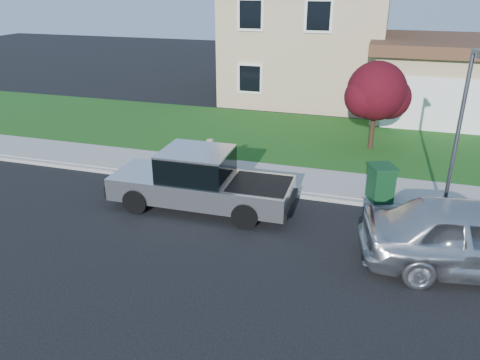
% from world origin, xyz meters
% --- Properties ---
extents(ground, '(80.00, 80.00, 0.00)m').
position_xyz_m(ground, '(0.00, 0.00, 0.00)').
color(ground, black).
rests_on(ground, ground).
extents(curb, '(40.00, 0.20, 0.12)m').
position_xyz_m(curb, '(1.00, 2.90, 0.06)').
color(curb, gray).
rests_on(curb, ground).
extents(sidewalk, '(40.00, 2.00, 0.15)m').
position_xyz_m(sidewalk, '(1.00, 4.00, 0.07)').
color(sidewalk, gray).
rests_on(sidewalk, ground).
extents(lawn, '(40.00, 7.00, 0.10)m').
position_xyz_m(lawn, '(1.00, 8.50, 0.05)').
color(lawn, '#1D4914').
rests_on(lawn, ground).
extents(house, '(14.00, 11.30, 6.85)m').
position_xyz_m(house, '(1.31, 16.38, 3.17)').
color(house, tan).
rests_on(house, ground).
extents(pickup_truck, '(5.33, 2.06, 1.74)m').
position_xyz_m(pickup_truck, '(-0.52, 1.39, 0.81)').
color(pickup_truck, black).
rests_on(pickup_truck, ground).
extents(woman, '(0.64, 0.52, 1.67)m').
position_xyz_m(woman, '(-0.67, 2.60, 0.79)').
color(woman, tan).
rests_on(woman, ground).
extents(sedan, '(5.21, 2.78, 1.69)m').
position_xyz_m(sedan, '(6.50, 0.19, 0.84)').
color(sedan, '#BABCC1').
rests_on(sedan, ground).
extents(ornamental_tree, '(2.42, 2.18, 3.32)m').
position_xyz_m(ornamental_tree, '(3.98, 7.90, 2.22)').
color(ornamental_tree, black).
rests_on(ornamental_tree, lawn).
extents(trash_bin, '(0.90, 0.95, 1.07)m').
position_xyz_m(trash_bin, '(4.41, 3.10, 0.69)').
color(trash_bin, '#0E361A').
rests_on(trash_bin, sidewalk).
extents(street_lamp, '(0.35, 0.60, 4.59)m').
position_xyz_m(street_lamp, '(6.15, 2.70, 2.62)').
color(street_lamp, slate).
rests_on(street_lamp, ground).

